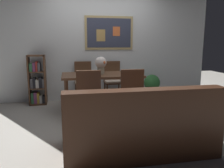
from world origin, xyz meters
TOP-DOWN VIEW (x-y plane):
  - ground_plane at (0.00, 0.00)m, footprint 12.00×12.00m
  - wall_back_with_painting at (0.00, 1.53)m, footprint 5.20×0.14m
  - dining_table at (-0.15, 0.54)m, footprint 1.52×0.85m
  - dining_chair_far_left at (-0.45, 1.30)m, footprint 0.40×0.41m
  - dining_chair_near_right at (0.22, -0.22)m, footprint 0.40×0.41m
  - dining_chair_near_left at (-0.48, -0.23)m, footprint 0.40×0.41m
  - dining_chair_far_right at (0.21, 1.26)m, footprint 0.40×0.41m
  - leather_couch at (0.03, -1.28)m, footprint 1.80×0.84m
  - bookshelf at (-1.45, 1.27)m, footprint 0.36×0.28m
  - potted_ivy at (1.15, 1.20)m, footprint 0.38×0.38m
  - flower_vase at (-0.17, 0.50)m, footprint 0.23×0.22m
  - tv_remote at (0.35, 0.48)m, footprint 0.16×0.08m

SIDE VIEW (x-z plane):
  - ground_plane at x=0.00m, z-range 0.00..0.00m
  - leather_couch at x=0.03m, z-range -0.11..0.73m
  - potted_ivy at x=1.15m, z-range 0.06..0.65m
  - bookshelf at x=-1.45m, z-range -0.05..1.02m
  - dining_chair_far_left at x=-0.45m, z-range 0.08..0.99m
  - dining_chair_near_right at x=0.22m, z-range 0.08..0.99m
  - dining_chair_near_left at x=-0.48m, z-range 0.08..0.99m
  - dining_chair_far_right at x=0.21m, z-range 0.08..0.99m
  - dining_table at x=-0.15m, z-range 0.27..1.00m
  - tv_remote at x=0.35m, z-range 0.73..0.75m
  - flower_vase at x=-0.17m, z-range 0.76..1.10m
  - wall_back_with_painting at x=0.00m, z-range 0.00..2.60m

